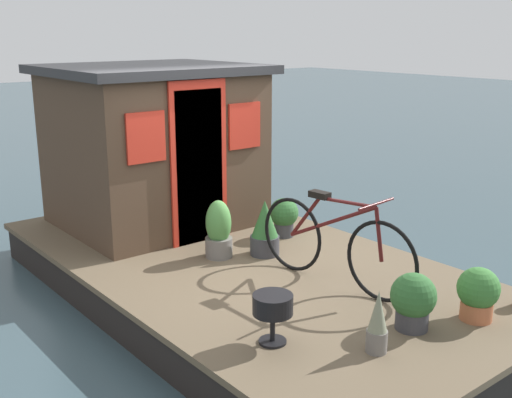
{
  "coord_description": "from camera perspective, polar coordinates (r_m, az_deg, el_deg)",
  "views": [
    {
      "loc": [
        -4.79,
        3.74,
        2.73
      ],
      "look_at": [
        -0.2,
        0.0,
        1.12
      ],
      "focal_mm": 43.83,
      "sensor_mm": 36.0,
      "label": 1
    }
  ],
  "objects": [
    {
      "name": "charcoal_grill",
      "position": [
        4.76,
        1.54,
        -9.83
      ],
      "size": [
        0.31,
        0.31,
        0.39
      ],
      "color": "black",
      "rests_on": "houseboat_deck"
    },
    {
      "name": "potted_plant_lavender",
      "position": [
        5.45,
        19.61,
        -8.06
      ],
      "size": [
        0.35,
        0.35,
        0.45
      ],
      "color": "#B2603D",
      "rests_on": "houseboat_deck"
    },
    {
      "name": "potted_plant_thyme",
      "position": [
        7.17,
        2.56,
        -1.53
      ],
      "size": [
        0.33,
        0.33,
        0.45
      ],
      "color": "#38383D",
      "rests_on": "houseboat_deck"
    },
    {
      "name": "potted_plant_rosemary",
      "position": [
        5.14,
        14.15,
        -8.92
      ],
      "size": [
        0.37,
        0.37,
        0.47
      ],
      "color": "#38383D",
      "rests_on": "houseboat_deck"
    },
    {
      "name": "potted_plant_fern",
      "position": [
        6.58,
        0.78,
        -2.74
      ],
      "size": [
        0.31,
        0.31,
        0.59
      ],
      "color": "#38383D",
      "rests_on": "houseboat_deck"
    },
    {
      "name": "ground_plane",
      "position": [
        6.66,
        -1.1,
        -9.01
      ],
      "size": [
        60.0,
        60.0,
        0.0
      ],
      "primitive_type": "plane",
      "color": "#384C54"
    },
    {
      "name": "potted_plant_succulent",
      "position": [
        4.75,
        11.03,
        -11.06
      ],
      "size": [
        0.16,
        0.16,
        0.48
      ],
      "color": "slate",
      "rests_on": "houseboat_deck"
    },
    {
      "name": "bicycle",
      "position": [
        5.81,
        7.14,
        -4.04
      ],
      "size": [
        1.77,
        0.5,
        0.88
      ],
      "color": "black",
      "rests_on": "houseboat_deck"
    },
    {
      "name": "houseboat_deck",
      "position": [
        6.58,
        -1.11,
        -7.32
      ],
      "size": [
        5.73,
        3.03,
        0.42
      ],
      "color": "brown",
      "rests_on": "ground_plane"
    },
    {
      "name": "houseboat_cabin",
      "position": [
        7.65,
        -9.3,
        4.89
      ],
      "size": [
        2.11,
        2.33,
        1.91
      ],
      "color": "#4C3828",
      "rests_on": "houseboat_deck"
    },
    {
      "name": "potted_plant_sage",
      "position": [
        6.52,
        -3.43,
        -2.92
      ],
      "size": [
        0.28,
        0.28,
        0.61
      ],
      "color": "slate",
      "rests_on": "houseboat_deck"
    }
  ]
}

